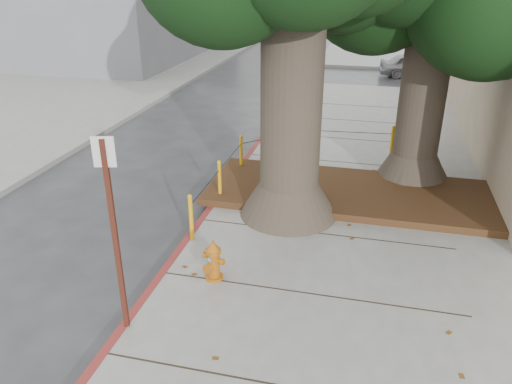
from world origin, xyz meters
TOP-DOWN VIEW (x-y plane):
  - ground at (0.00, 0.00)m, footprint 140.00×140.00m
  - sidewalk_far at (6.00, 30.00)m, footprint 16.00×20.00m
  - curb_red at (-2.00, 2.50)m, footprint 0.14×26.00m
  - planter_bed at (0.90, 3.90)m, footprint 6.40×2.60m
  - bollard_ring at (-0.87, 4.38)m, footprint 3.79×5.39m
  - fire_hydrant at (-1.08, 0.04)m, footprint 0.39×0.39m
  - signpost at (-1.95, -1.40)m, footprint 0.28×0.09m
  - car_silver at (2.88, 18.60)m, footprint 3.34×1.69m
  - car_dark at (-10.26, 19.47)m, footprint 1.82×4.40m

SIDE VIEW (x-z plane):
  - ground at x=0.00m, z-range 0.00..0.00m
  - sidewalk_far at x=6.00m, z-range 0.00..0.15m
  - curb_red at x=-2.00m, z-range -0.01..0.15m
  - planter_bed at x=0.90m, z-range 0.15..0.31m
  - fire_hydrant at x=-1.08m, z-range 0.14..0.87m
  - car_silver at x=2.88m, z-range 0.00..1.09m
  - car_dark at x=-10.26m, z-range 0.00..1.27m
  - bollard_ring at x=-0.87m, z-range 0.19..1.14m
  - signpost at x=-1.95m, z-range 0.34..3.24m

